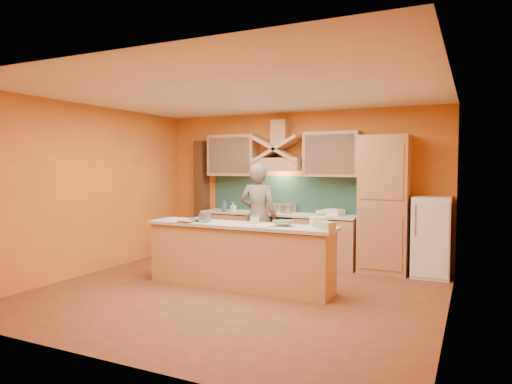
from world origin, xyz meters
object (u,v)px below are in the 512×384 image
at_px(stove, 277,238).
at_px(person, 258,216).
at_px(kitchen_scale, 255,220).
at_px(fridge, 432,237).
at_px(mixing_bowl, 283,223).

height_order(stove, person, person).
relative_size(stove, kitchen_scale, 7.23).
height_order(stove, fridge, fridge).
bearing_deg(person, fridge, -170.99).
height_order(fridge, kitchen_scale, fridge).
xyz_separation_m(fridge, kitchen_scale, (-2.30, -1.77, 0.35)).
distance_m(stove, mixing_bowl, 2.12).
xyz_separation_m(stove, person, (-0.08, -0.66, 0.47)).
bearing_deg(person, stove, -101.42).
bearing_deg(fridge, person, -166.75).
bearing_deg(mixing_bowl, fridge, 45.36).
relative_size(kitchen_scale, mixing_bowl, 0.40).
bearing_deg(mixing_bowl, kitchen_scale, 170.51).
height_order(person, mixing_bowl, person).
height_order(fridge, person, person).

